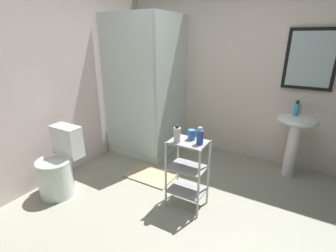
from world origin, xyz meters
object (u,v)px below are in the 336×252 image
hand_soap_bottle (297,109)px  storage_cart (188,169)px  rinse_cup (192,135)px  shower_stall (149,123)px  lotion_bottle_white (177,135)px  pedestal_sink (295,133)px  toilet (59,168)px  bath_mat (151,175)px  shampoo_bottle_blue (200,137)px

hand_soap_bottle → storage_cart: bearing=-125.0°
rinse_cup → shower_stall: bearing=142.0°
lotion_bottle_white → rinse_cup: bearing=54.8°
shower_stall → hand_soap_bottle: (1.94, 0.29, 0.42)m
pedestal_sink → toilet: (-2.23, -1.73, -0.26)m
hand_soap_bottle → bath_mat: (-1.50, -0.93, -0.88)m
lotion_bottle_white → bath_mat: bearing=147.9°
pedestal_sink → rinse_cup: (-0.87, -1.16, 0.21)m
pedestal_sink → shampoo_bottle_blue: bearing=-121.8°
toilet → rinse_cup: bearing=22.9°
rinse_cup → bath_mat: 1.05m
shampoo_bottle_blue → rinse_cup: bearing=150.0°
toilet → storage_cart: toilet is taller
shower_stall → rinse_cup: shower_stall is taller
pedestal_sink → lotion_bottle_white: lotion_bottle_white is taller
toilet → shampoo_bottle_blue: bearing=19.0°
toilet → bath_mat: bearing=48.7°
shampoo_bottle_blue → bath_mat: bearing=159.5°
toilet → rinse_cup: size_ratio=7.44×
toilet → hand_soap_bottle: hand_soap_bottle is taller
shower_stall → shampoo_bottle_blue: 1.57m
shower_stall → hand_soap_bottle: 2.01m
hand_soap_bottle → rinse_cup: (-0.84, -1.15, -0.10)m
hand_soap_bottle → shower_stall: bearing=-171.6°
hand_soap_bottle → rinse_cup: size_ratio=1.78×
toilet → lotion_bottle_white: (1.27, 0.44, 0.50)m
shower_stall → hand_soap_bottle: bearing=8.4°
storage_cart → hand_soap_bottle: hand_soap_bottle is taller
toilet → bath_mat: size_ratio=1.27×
toilet → hand_soap_bottle: size_ratio=4.18×
pedestal_sink → hand_soap_bottle: size_ratio=4.45×
shower_stall → pedestal_sink: (1.98, 0.29, 0.12)m
shower_stall → storage_cart: size_ratio=2.70×
storage_cart → shampoo_bottle_blue: shampoo_bottle_blue is taller
hand_soap_bottle → lotion_bottle_white: bearing=-126.1°
hand_soap_bottle → lotion_bottle_white: hand_soap_bottle is taller
pedestal_sink → toilet: pedestal_sink is taller
shower_stall → shampoo_bottle_blue: bearing=-37.3°
pedestal_sink → bath_mat: (-1.53, -0.93, -0.57)m
rinse_cup → pedestal_sink: bearing=52.9°
pedestal_sink → shampoo_bottle_blue: size_ratio=4.76×
lotion_bottle_white → storage_cart: bearing=40.4°
bath_mat → shower_stall: bearing=124.8°
shower_stall → bath_mat: 0.90m
shampoo_bottle_blue → rinse_cup: size_ratio=1.67×
shower_stall → rinse_cup: (1.10, -0.86, 0.33)m
toilet → pedestal_sink: bearing=37.8°
lotion_bottle_white → pedestal_sink: bearing=53.1°
lotion_bottle_white → rinse_cup: 0.16m
pedestal_sink → toilet: 2.84m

